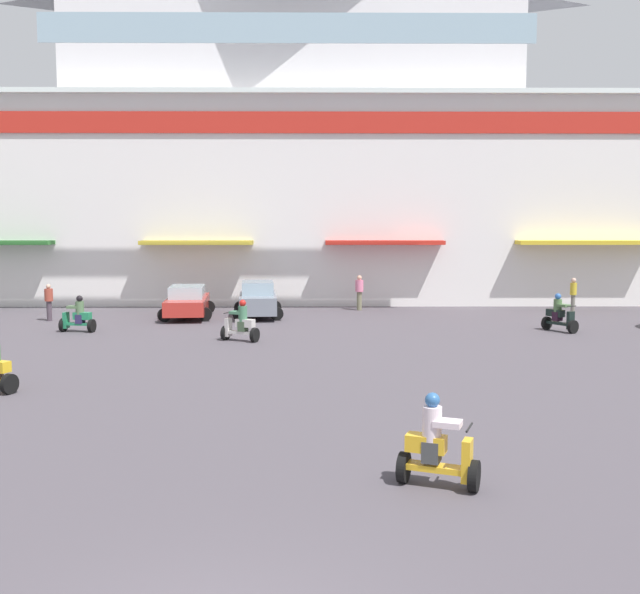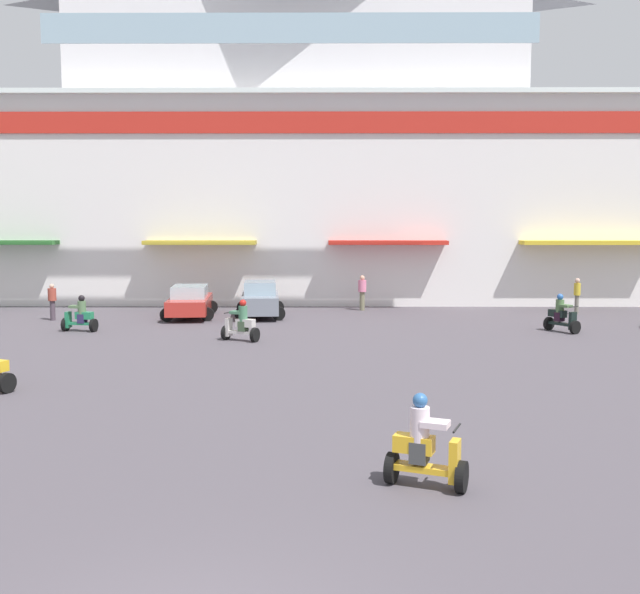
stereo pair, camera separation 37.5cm
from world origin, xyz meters
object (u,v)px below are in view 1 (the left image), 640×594
(parked_car_0, at_px, (187,301))
(pedestrian_3, at_px, (49,300))
(parked_car_1, at_px, (258,299))
(pedestrian_1, at_px, (573,293))
(scooter_rider_2, at_px, (78,317))
(pedestrian_0, at_px, (359,290))
(scooter_rider_4, at_px, (559,316))
(scooter_rider_8, at_px, (241,324))
(scooter_rider_0, at_px, (437,448))

(parked_car_0, xyz_separation_m, pedestrian_3, (-5.82, -1.07, 0.19))
(parked_car_1, bearing_deg, parked_car_0, -177.84)
(pedestrian_1, bearing_deg, parked_car_1, -176.04)
(parked_car_0, bearing_deg, pedestrian_1, 3.64)
(scooter_rider_2, xyz_separation_m, pedestrian_0, (11.46, 6.85, 0.38))
(pedestrian_1, height_order, pedestrian_3, pedestrian_1)
(scooter_rider_2, bearing_deg, scooter_rider_4, -0.00)
(parked_car_1, relative_size, scooter_rider_4, 2.70)
(scooter_rider_2, distance_m, pedestrian_1, 22.04)
(scooter_rider_2, distance_m, scooter_rider_4, 18.92)
(scooter_rider_2, bearing_deg, pedestrian_1, 14.19)
(parked_car_1, distance_m, scooter_rider_8, 6.63)
(parked_car_1, bearing_deg, scooter_rider_4, -19.78)
(parked_car_0, xyz_separation_m, pedestrian_0, (7.90, 2.58, 0.24))
(pedestrian_3, bearing_deg, scooter_rider_2, -54.73)
(parked_car_0, xyz_separation_m, pedestrian_1, (17.81, 1.13, 0.26))
(scooter_rider_4, bearing_deg, scooter_rider_0, -114.42)
(pedestrian_1, bearing_deg, scooter_rider_8, -152.67)
(pedestrian_1, bearing_deg, scooter_rider_2, -165.81)
(parked_car_1, height_order, scooter_rider_0, parked_car_1)
(scooter_rider_0, bearing_deg, scooter_rider_2, 123.76)
(pedestrian_0, relative_size, pedestrian_1, 1.01)
(pedestrian_1, distance_m, pedestrian_3, 23.73)
(scooter_rider_0, distance_m, pedestrian_0, 23.71)
(parked_car_0, bearing_deg, scooter_rider_4, -15.53)
(scooter_rider_4, height_order, pedestrian_1, pedestrian_1)
(parked_car_1, distance_m, pedestrian_1, 14.68)
(parked_car_1, distance_m, scooter_rider_4, 12.97)
(parked_car_0, distance_m, scooter_rider_4, 15.95)
(parked_car_1, bearing_deg, pedestrian_1, 3.96)
(scooter_rider_0, distance_m, pedestrian_3, 24.20)
(parked_car_0, bearing_deg, parked_car_1, 2.16)
(parked_car_1, xyz_separation_m, pedestrian_1, (14.65, 1.01, 0.19))
(scooter_rider_0, xyz_separation_m, pedestrian_3, (-13.53, 20.06, 0.26))
(parked_car_1, relative_size, scooter_rider_2, 2.81)
(pedestrian_1, xyz_separation_m, pedestrian_3, (-23.63, -2.21, -0.08))
(scooter_rider_8, relative_size, pedestrian_0, 0.89)
(scooter_rider_0, height_order, pedestrian_1, pedestrian_1)
(parked_car_0, xyz_separation_m, scooter_rider_2, (-3.56, -4.27, -0.14))
(scooter_rider_2, bearing_deg, parked_car_1, 33.16)
(parked_car_1, relative_size, scooter_rider_0, 2.57)
(scooter_rider_2, xyz_separation_m, pedestrian_1, (21.36, 5.40, 0.40))
(parked_car_1, bearing_deg, pedestrian_0, 27.38)
(parked_car_1, distance_m, scooter_rider_0, 21.73)
(parked_car_0, height_order, parked_car_1, parked_car_1)
(parked_car_1, height_order, pedestrian_1, pedestrian_1)
(parked_car_0, distance_m, scooter_rider_0, 22.49)
(scooter_rider_0, height_order, scooter_rider_4, scooter_rider_0)
(pedestrian_1, bearing_deg, pedestrian_0, 171.71)
(scooter_rider_4, relative_size, pedestrian_0, 0.88)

